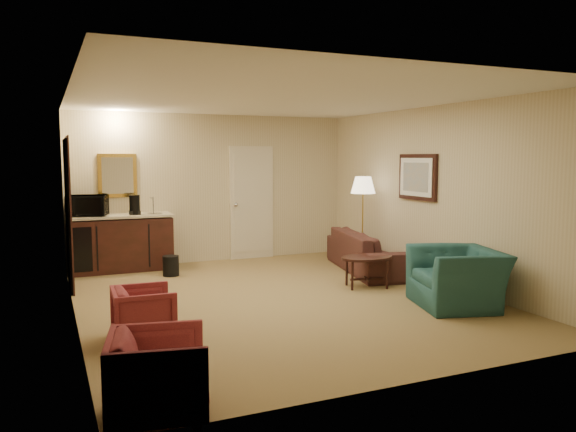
% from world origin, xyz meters
% --- Properties ---
extents(ground, '(6.00, 6.00, 0.00)m').
position_xyz_m(ground, '(0.00, 0.00, 0.00)').
color(ground, olive).
rests_on(ground, ground).
extents(room_walls, '(5.02, 6.01, 2.61)m').
position_xyz_m(room_walls, '(-0.10, 0.77, 1.72)').
color(room_walls, beige).
rests_on(room_walls, ground).
extents(wetbar_cabinet, '(1.64, 0.58, 0.92)m').
position_xyz_m(wetbar_cabinet, '(-1.65, 2.72, 0.46)').
color(wetbar_cabinet, '#3B1612').
rests_on(wetbar_cabinet, ground).
extents(sofa, '(1.08, 2.28, 0.86)m').
position_xyz_m(sofa, '(2.08, 1.10, 0.43)').
color(sofa, black).
rests_on(sofa, ground).
extents(teal_armchair, '(0.99, 1.26, 0.97)m').
position_xyz_m(teal_armchair, '(1.90, -1.23, 0.48)').
color(teal_armchair, '#205052').
rests_on(teal_armchair, ground).
extents(rose_chair_near, '(0.58, 0.61, 0.61)m').
position_xyz_m(rose_chair_near, '(-1.90, -1.01, 0.30)').
color(rose_chair_near, '#983137').
rests_on(rose_chair_near, ground).
extents(rose_chair_far, '(0.75, 0.79, 0.70)m').
position_xyz_m(rose_chair_far, '(-2.09, -2.80, 0.35)').
color(rose_chair_far, '#983137').
rests_on(rose_chair_far, ground).
extents(coffee_table, '(0.89, 0.71, 0.45)m').
position_xyz_m(coffee_table, '(1.41, 0.10, 0.22)').
color(coffee_table, black).
rests_on(coffee_table, ground).
extents(floor_lamp, '(0.48, 0.48, 1.54)m').
position_xyz_m(floor_lamp, '(2.11, 1.40, 0.77)').
color(floor_lamp, gold).
rests_on(floor_lamp, ground).
extents(waste_bin, '(0.32, 0.32, 0.32)m').
position_xyz_m(waste_bin, '(-1.00, 2.00, 0.16)').
color(waste_bin, black).
rests_on(waste_bin, ground).
extents(microwave, '(0.67, 0.49, 0.41)m').
position_xyz_m(microwave, '(-2.15, 2.77, 1.12)').
color(microwave, black).
rests_on(microwave, wetbar_cabinet).
extents(coffee_maker, '(0.18, 0.18, 0.32)m').
position_xyz_m(coffee_maker, '(-1.43, 2.67, 1.08)').
color(coffee_maker, black).
rests_on(coffee_maker, wetbar_cabinet).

